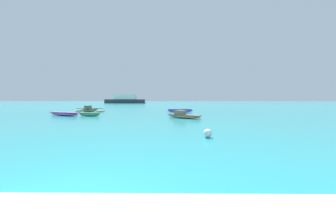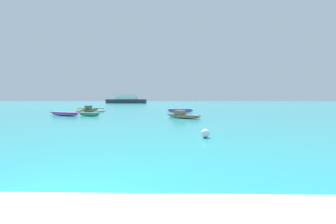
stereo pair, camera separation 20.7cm
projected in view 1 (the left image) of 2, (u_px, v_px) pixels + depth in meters
name	position (u px, v px, depth m)	size (l,w,h in m)	color
moored_boat_0	(183.00, 115.00, 21.05)	(3.32, 2.84, 0.72)	tan
moored_boat_1	(65.00, 114.00, 23.86)	(3.91, 2.27, 0.39)	#AF5FC4
moored_boat_2	(180.00, 111.00, 29.29)	(3.38, 3.49, 0.50)	#6869DD
moored_boat_3	(90.00, 110.00, 30.67)	(4.33, 3.35, 0.86)	#84915F
moored_boat_4	(90.00, 114.00, 23.38)	(2.48, 1.20, 0.36)	#4FB175
mooring_buoy_0	(208.00, 133.00, 10.84)	(0.42, 0.42, 0.42)	white
distant_ferry	(125.00, 100.00, 76.74)	(13.53, 2.98, 2.98)	#2D333D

